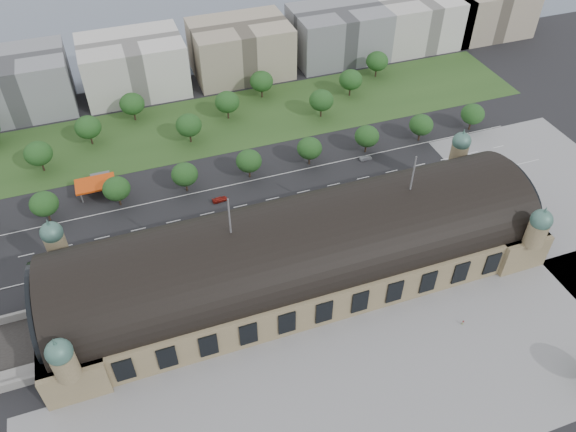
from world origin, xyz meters
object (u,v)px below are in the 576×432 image
object	(u,v)px
parked_car_4	(169,252)
bus_mid	(252,220)
parked_car_3	(110,265)
parked_car_1	(122,263)
traffic_car_4	(244,220)
parked_car_0	(62,283)
traffic_car_2	(129,237)
traffic_car_5	(366,158)
traffic_car_3	(220,199)
parked_car_2	(119,269)
pedestrian_0	(463,323)
petrol_station	(98,181)
bus_west	(200,234)
parked_car_5	(177,255)
parked_car_6	(188,253)
bus_east	(335,202)

from	to	relation	value
parked_car_4	bus_mid	bearing A→B (deg)	77.09
parked_car_3	parked_car_1	bearing A→B (deg)	49.66
traffic_car_4	parked_car_3	distance (m)	46.44
parked_car_3	parked_car_0	bearing A→B (deg)	-109.84
traffic_car_2	traffic_car_5	world-z (taller)	traffic_car_5
traffic_car_3	parked_car_1	xyz separation A→B (m)	(-37.13, -19.83, -0.11)
parked_car_2	pedestrian_0	world-z (taller)	pedestrian_0
petrol_station	bus_west	distance (m)	47.99
parked_car_2	traffic_car_2	bearing A→B (deg)	123.67
petrol_station	traffic_car_3	world-z (taller)	petrol_station
petrol_station	bus_west	size ratio (longest dim) A/B	1.17
bus_mid	parked_car_5	bearing A→B (deg)	107.33
traffic_car_4	parked_car_6	bearing A→B (deg)	-69.29
parked_car_4	traffic_car_3	bearing A→B (deg)	110.19
traffic_car_5	bus_mid	world-z (taller)	bus_mid
traffic_car_4	traffic_car_5	xyz separation A→B (m)	(54.75, 18.15, -0.01)
traffic_car_4	bus_mid	distance (m)	3.21
traffic_car_5	parked_car_4	size ratio (longest dim) A/B	1.13
traffic_car_3	pedestrian_0	distance (m)	92.24
bus_east	traffic_car_2	bearing A→B (deg)	88.89
bus_mid	parked_car_1	bearing A→B (deg)	99.23
petrol_station	pedestrian_0	distance (m)	134.59
traffic_car_3	parked_car_4	size ratio (longest dim) A/B	1.30
parked_car_5	parked_car_6	world-z (taller)	parked_car_5
traffic_car_4	bus_west	distance (m)	16.43
traffic_car_4	traffic_car_2	bearing A→B (deg)	-98.64
parked_car_3	pedestrian_0	xyz separation A→B (m)	(92.89, -56.91, 0.07)
traffic_car_2	bus_mid	world-z (taller)	bus_mid
pedestrian_0	traffic_car_5	bearing A→B (deg)	109.23
parked_car_6	bus_west	bearing A→B (deg)	113.11
parked_car_0	parked_car_5	world-z (taller)	parked_car_5
traffic_car_2	bus_mid	xyz separation A→B (m)	(40.71, -6.64, 0.96)
parked_car_0	pedestrian_0	xyz separation A→B (m)	(107.48, -54.03, 0.15)
traffic_car_2	parked_car_0	distance (m)	25.94
parked_car_1	parked_car_5	size ratio (longest dim) A/B	0.93
parked_car_4	parked_car_6	world-z (taller)	parked_car_4
parked_car_3	parked_car_5	size ratio (longest dim) A/B	0.83
traffic_car_3	traffic_car_5	bearing A→B (deg)	-90.98
parked_car_4	parked_car_5	distance (m)	2.97
bus_west	traffic_car_3	bearing A→B (deg)	-39.33
parked_car_0	parked_car_4	size ratio (longest dim) A/B	0.97
parked_car_5	parked_car_6	bearing A→B (deg)	55.05
traffic_car_5	parked_car_3	world-z (taller)	traffic_car_5
parked_car_6	bus_east	bearing A→B (deg)	71.01
traffic_car_5	parked_car_3	size ratio (longest dim) A/B	1.08
parked_car_2	pedestrian_0	distance (m)	105.18
petrol_station	parked_car_3	distance (m)	41.47
bus_east	pedestrian_0	world-z (taller)	bus_east
parked_car_0	bus_mid	size ratio (longest dim) A/B	0.33
traffic_car_4	parked_car_5	distance (m)	26.84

